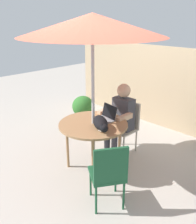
{
  "coord_description": "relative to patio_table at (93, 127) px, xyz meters",
  "views": [
    {
      "loc": [
        2.4,
        -2.3,
        2.22
      ],
      "look_at": [
        0.0,
        0.1,
        0.9
      ],
      "focal_mm": 39.65,
      "sensor_mm": 36.0,
      "label": 1
    }
  ],
  "objects": [
    {
      "name": "ground_plane",
      "position": [
        0.0,
        0.0,
        -0.68
      ],
      "size": [
        14.0,
        14.0,
        0.0
      ],
      "primitive_type": "plane",
      "color": "#ADA399"
    },
    {
      "name": "fence_back",
      "position": [
        0.0,
        2.15,
        0.15
      ],
      "size": [
        4.96,
        0.08,
        1.67
      ],
      "primitive_type": "cube",
      "color": "tan",
      "rests_on": "ground"
    },
    {
      "name": "patio_table",
      "position": [
        0.0,
        0.0,
        0.0
      ],
      "size": [
        1.02,
        1.02,
        0.75
      ],
      "color": "#9E754C",
      "rests_on": "ground"
    },
    {
      "name": "patio_umbrella",
      "position": [
        0.0,
        0.0,
        1.43
      ],
      "size": [
        1.93,
        1.93,
        2.26
      ],
      "color": "#B7B7BC",
      "rests_on": "ground"
    },
    {
      "name": "chair_occupied",
      "position": [
        0.0,
        0.78,
        -0.17
      ],
      "size": [
        0.4,
        0.4,
        0.88
      ],
      "color": "#B2A899",
      "rests_on": "ground"
    },
    {
      "name": "chair_empty",
      "position": [
        0.76,
        -0.48,
        -0.17
      ],
      "size": [
        0.55,
        0.55,
        0.88
      ],
      "color": "#194C2D",
      "rests_on": "ground"
    },
    {
      "name": "person_seated",
      "position": [
        0.0,
        0.62,
        -0.0
      ],
      "size": [
        0.48,
        0.48,
        1.22
      ],
      "color": "#3F3F47",
      "rests_on": "ground"
    },
    {
      "name": "laptop",
      "position": [
        0.03,
        0.26,
        0.13
      ],
      "size": [
        0.33,
        0.29,
        0.21
      ],
      "color": "gray",
      "rests_on": "patio_table"
    },
    {
      "name": "cat",
      "position": [
        0.22,
        -0.07,
        0.15
      ],
      "size": [
        0.55,
        0.43,
        0.17
      ],
      "color": "black",
      "rests_on": "patio_table"
    },
    {
      "name": "potted_plant_by_chair",
      "position": [
        -1.34,
        0.99,
        -0.35
      ],
      "size": [
        0.46,
        0.46,
        0.64
      ],
      "color": "#595654",
      "rests_on": "ground"
    }
  ]
}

